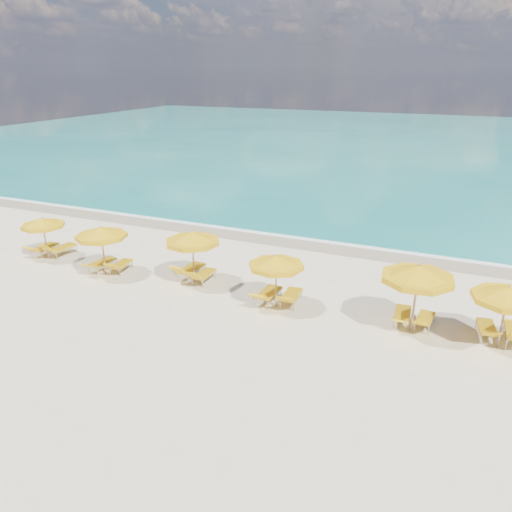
% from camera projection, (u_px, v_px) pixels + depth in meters
% --- Properties ---
extents(ground_plane, '(120.00, 120.00, 0.00)m').
position_uv_depth(ground_plane, '(242.00, 295.00, 20.59)').
color(ground_plane, beige).
extents(ocean, '(120.00, 80.00, 0.30)m').
position_uv_depth(ocean, '(405.00, 142.00, 61.73)').
color(ocean, '#136F66').
rests_on(ocean, ground).
extents(wet_sand_band, '(120.00, 2.60, 0.01)m').
position_uv_depth(wet_sand_band, '(299.00, 241.00, 26.93)').
color(wet_sand_band, tan).
rests_on(wet_sand_band, ground).
extents(foam_line, '(120.00, 1.20, 0.03)m').
position_uv_depth(foam_line, '(304.00, 237.00, 27.62)').
color(foam_line, white).
rests_on(foam_line, ground).
extents(whitecap_near, '(14.00, 0.36, 0.05)m').
position_uv_depth(whitecap_near, '(265.00, 192.00, 37.39)').
color(whitecap_near, white).
rests_on(whitecap_near, ground).
extents(whitecap_far, '(18.00, 0.30, 0.05)m').
position_uv_depth(whitecap_far, '(468.00, 189.00, 38.19)').
color(whitecap_far, white).
rests_on(whitecap_far, ground).
extents(umbrella_1, '(2.43, 2.43, 2.07)m').
position_uv_depth(umbrella_1, '(43.00, 223.00, 24.05)').
color(umbrella_1, tan).
rests_on(umbrella_1, ground).
extents(umbrella_2, '(2.52, 2.52, 2.30)m').
position_uv_depth(umbrella_2, '(101.00, 233.00, 21.97)').
color(umbrella_2, tan).
rests_on(umbrella_2, ground).
extents(umbrella_3, '(2.82, 2.82, 2.39)m').
position_uv_depth(umbrella_3, '(192.00, 238.00, 21.06)').
color(umbrella_3, tan).
rests_on(umbrella_3, ground).
extents(umbrella_4, '(2.46, 2.46, 2.18)m').
position_uv_depth(umbrella_4, '(276.00, 262.00, 18.96)').
color(umbrella_4, tan).
rests_on(umbrella_4, ground).
extents(umbrella_5, '(3.14, 3.14, 2.58)m').
position_uv_depth(umbrella_5, '(418.00, 274.00, 17.04)').
color(umbrella_5, tan).
rests_on(umbrella_5, ground).
extents(umbrella_6, '(2.60, 2.60, 2.30)m').
position_uv_depth(umbrella_6, '(508.00, 294.00, 16.07)').
color(umbrella_6, tan).
rests_on(umbrella_6, ground).
extents(lounger_1_left, '(0.80, 1.94, 0.82)m').
position_uv_depth(lounger_1_left, '(45.00, 251.00, 24.88)').
color(lounger_1_left, '#A5A8AD').
rests_on(lounger_1_left, ground).
extents(lounger_1_right, '(0.79, 1.90, 0.90)m').
position_uv_depth(lounger_1_right, '(62.00, 251.00, 24.80)').
color(lounger_1_right, '#A5A8AD').
rests_on(lounger_1_right, ground).
extents(lounger_2_left, '(0.70, 1.89, 0.71)m').
position_uv_depth(lounger_2_left, '(101.00, 266.00, 23.03)').
color(lounger_2_left, '#A5A8AD').
rests_on(lounger_2_left, ground).
extents(lounger_2_right, '(0.76, 1.72, 0.77)m').
position_uv_depth(lounger_2_right, '(121.00, 267.00, 22.86)').
color(lounger_2_right, '#A5A8AD').
rests_on(lounger_2_right, ground).
extents(lounger_3_left, '(0.78, 1.99, 0.97)m').
position_uv_depth(lounger_3_left, '(190.00, 273.00, 22.17)').
color(lounger_3_left, '#A5A8AD').
rests_on(lounger_3_left, ground).
extents(lounger_3_right, '(0.64, 1.74, 0.86)m').
position_uv_depth(lounger_3_right, '(203.00, 278.00, 21.73)').
color(lounger_3_right, '#A5A8AD').
rests_on(lounger_3_right, ground).
extents(lounger_4_left, '(0.71, 1.93, 0.84)m').
position_uv_depth(lounger_4_left, '(268.00, 297.00, 19.87)').
color(lounger_4_left, '#A5A8AD').
rests_on(lounger_4_left, ground).
extents(lounger_4_right, '(0.75, 1.87, 0.82)m').
position_uv_depth(lounger_4_right, '(291.00, 299.00, 19.71)').
color(lounger_4_right, '#A5A8AD').
rests_on(lounger_4_right, ground).
extents(lounger_5_left, '(0.69, 1.84, 0.65)m').
position_uv_depth(lounger_5_left, '(402.00, 317.00, 18.31)').
color(lounger_5_left, '#A5A8AD').
rests_on(lounger_5_left, ground).
extents(lounger_5_right, '(0.68, 1.70, 0.68)m').
position_uv_depth(lounger_5_right, '(424.00, 322.00, 17.98)').
color(lounger_5_right, '#A5A8AD').
rests_on(lounger_5_right, ground).
extents(lounger_6_left, '(0.79, 1.77, 0.78)m').
position_uv_depth(lounger_6_left, '(486.00, 332.00, 17.32)').
color(lounger_6_left, '#A5A8AD').
rests_on(lounger_6_left, ground).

